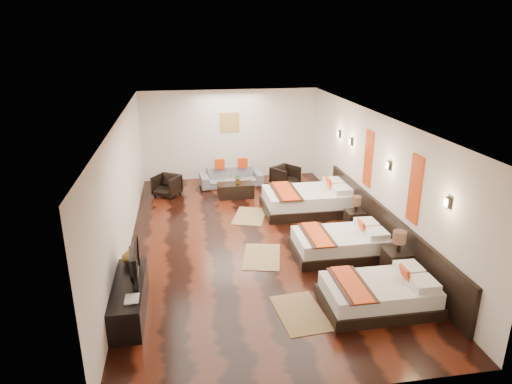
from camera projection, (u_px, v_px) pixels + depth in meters
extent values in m
cube|color=black|center=(254.00, 239.00, 10.35)|extent=(5.50, 9.50, 0.01)
cube|color=white|center=(254.00, 117.00, 9.41)|extent=(5.50, 9.50, 0.01)
cube|color=silver|center=(230.00, 135.00, 14.30)|extent=(5.50, 0.01, 2.80)
cube|color=silver|center=(124.00, 187.00, 9.46)|extent=(0.01, 9.50, 2.80)
cube|color=silver|center=(373.00, 175.00, 10.30)|extent=(0.01, 9.50, 2.80)
cube|color=black|center=(383.00, 227.00, 9.87)|extent=(0.08, 6.60, 0.90)
cube|color=black|center=(378.00, 301.00, 7.78)|extent=(1.90, 1.18, 0.20)
cube|color=white|center=(379.00, 289.00, 7.70)|extent=(1.81, 1.09, 0.27)
cube|color=#DF400F|center=(405.00, 275.00, 7.69)|extent=(0.14, 0.29, 0.29)
cube|color=#38190F|center=(351.00, 284.00, 7.58)|extent=(0.50, 1.20, 0.02)
cube|color=#DF400F|center=(352.00, 284.00, 7.57)|extent=(0.34, 1.20, 0.02)
cube|color=black|center=(339.00, 250.00, 9.61)|extent=(1.96, 1.21, 0.21)
cube|color=white|center=(340.00, 240.00, 9.53)|extent=(1.87, 1.12, 0.28)
cube|color=#DF400F|center=(362.00, 227.00, 9.51)|extent=(0.15, 0.30, 0.30)
cube|color=#38190F|center=(317.00, 235.00, 9.40)|extent=(0.51, 1.23, 0.02)
cube|color=#DF400F|center=(317.00, 234.00, 9.39)|extent=(0.35, 1.23, 0.02)
cube|color=black|center=(308.00, 207.00, 11.92)|extent=(2.34, 1.45, 0.24)
cube|color=white|center=(308.00, 196.00, 11.82)|extent=(2.23, 1.34, 0.33)
cube|color=#DF400F|center=(329.00, 184.00, 11.81)|extent=(0.17, 0.36, 0.36)
cube|color=#38190F|center=(285.00, 191.00, 11.67)|extent=(0.61, 1.47, 0.02)
cube|color=#DF400F|center=(285.00, 191.00, 11.66)|extent=(0.42, 1.47, 0.02)
cube|color=black|center=(396.00, 263.00, 8.72)|extent=(0.47, 0.47, 0.53)
cylinder|color=black|center=(398.00, 246.00, 8.59)|extent=(0.08, 0.08, 0.21)
cylinder|color=#3F2619|center=(400.00, 237.00, 8.53)|extent=(0.25, 0.25, 0.23)
cube|color=black|center=(355.00, 220.00, 10.76)|extent=(0.43, 0.43, 0.47)
cylinder|color=black|center=(356.00, 207.00, 10.65)|extent=(0.08, 0.08, 0.19)
cylinder|color=#3F2619|center=(356.00, 201.00, 10.60)|extent=(0.23, 0.23, 0.21)
cube|color=#96784C|center=(300.00, 313.00, 7.62)|extent=(0.86, 1.26, 0.01)
cube|color=#96784C|center=(262.00, 257.00, 9.53)|extent=(0.99, 1.33, 0.01)
cube|color=#96784C|center=(250.00, 216.00, 11.63)|extent=(1.08, 1.37, 0.01)
cube|color=black|center=(129.00, 298.00, 7.57)|extent=(0.50, 1.80, 0.55)
imported|color=black|center=(130.00, 263.00, 7.54)|extent=(0.17, 0.98, 0.56)
imported|color=black|center=(125.00, 300.00, 6.99)|extent=(0.22, 0.30, 0.03)
imported|color=brown|center=(131.00, 255.00, 8.06)|extent=(0.36, 0.36, 0.34)
imported|color=slate|center=(231.00, 177.00, 13.87)|extent=(1.95, 0.88, 0.55)
imported|color=black|center=(167.00, 186.00, 12.98)|extent=(0.92, 0.92, 0.62)
imported|color=black|center=(285.00, 177.00, 13.72)|extent=(0.97, 0.98, 0.65)
cube|color=black|center=(236.00, 190.00, 12.92)|extent=(1.01, 0.52, 0.40)
imported|color=#21541C|center=(238.00, 179.00, 12.81)|extent=(0.27, 0.24, 0.28)
cube|color=#D86014|center=(415.00, 189.00, 8.43)|extent=(0.04, 0.40, 1.30)
cube|color=#D86014|center=(368.00, 158.00, 10.48)|extent=(0.04, 0.40, 1.30)
cube|color=black|center=(448.00, 203.00, 7.36)|extent=(0.06, 0.12, 0.18)
cube|color=#FFD18C|center=(446.00, 203.00, 7.35)|extent=(0.02, 0.10, 0.14)
cube|color=black|center=(389.00, 165.00, 9.40)|extent=(0.06, 0.12, 0.18)
cube|color=#FFD18C|center=(388.00, 165.00, 9.40)|extent=(0.02, 0.10, 0.14)
cube|color=black|center=(351.00, 141.00, 11.45)|extent=(0.06, 0.12, 0.18)
cube|color=#FFD18C|center=(350.00, 141.00, 11.44)|extent=(0.02, 0.10, 0.14)
cube|color=black|center=(339.00, 134.00, 12.28)|extent=(0.06, 0.12, 0.18)
cube|color=#FFD18C|center=(338.00, 134.00, 12.28)|extent=(0.02, 0.10, 0.14)
cube|color=#AD873F|center=(230.00, 122.00, 14.15)|extent=(0.60, 0.04, 0.60)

